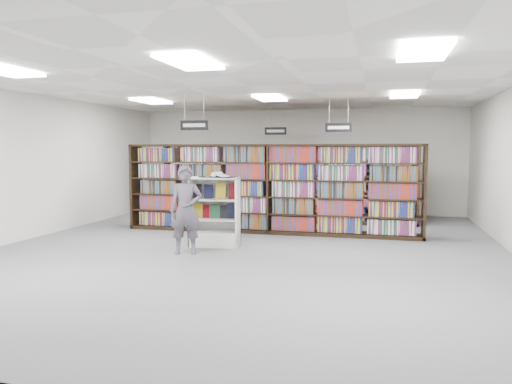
% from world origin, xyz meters
% --- Properties ---
extents(floor, '(12.00, 12.00, 0.00)m').
position_xyz_m(floor, '(0.00, 0.00, 0.00)').
color(floor, '#4D4D52').
rests_on(floor, ground).
extents(ceiling, '(10.00, 12.00, 0.10)m').
position_xyz_m(ceiling, '(0.00, 0.00, 3.20)').
color(ceiling, silver).
rests_on(ceiling, wall_back).
extents(wall_back, '(10.00, 0.10, 3.20)m').
position_xyz_m(wall_back, '(0.00, 6.00, 1.60)').
color(wall_back, silver).
rests_on(wall_back, ground).
extents(wall_front, '(10.00, 0.10, 3.20)m').
position_xyz_m(wall_front, '(0.00, -6.00, 1.60)').
color(wall_front, silver).
rests_on(wall_front, ground).
extents(wall_left, '(0.10, 12.00, 3.20)m').
position_xyz_m(wall_left, '(-5.00, 0.00, 1.60)').
color(wall_left, silver).
rests_on(wall_left, ground).
extents(bookshelf_row_near, '(7.00, 0.60, 2.10)m').
position_xyz_m(bookshelf_row_near, '(0.00, 2.00, 1.05)').
color(bookshelf_row_near, black).
rests_on(bookshelf_row_near, floor).
extents(bookshelf_row_mid, '(7.00, 0.60, 2.10)m').
position_xyz_m(bookshelf_row_mid, '(0.00, 4.00, 1.05)').
color(bookshelf_row_mid, black).
rests_on(bookshelf_row_mid, floor).
extents(bookshelf_row_far, '(7.00, 0.60, 2.10)m').
position_xyz_m(bookshelf_row_far, '(0.00, 5.70, 1.05)').
color(bookshelf_row_far, black).
rests_on(bookshelf_row_far, floor).
extents(aisle_sign_left, '(0.65, 0.02, 0.80)m').
position_xyz_m(aisle_sign_left, '(-1.50, 1.00, 2.53)').
color(aisle_sign_left, '#B2B2B7').
rests_on(aisle_sign_left, ceiling).
extents(aisle_sign_right, '(0.65, 0.02, 0.80)m').
position_xyz_m(aisle_sign_right, '(1.50, 3.00, 2.53)').
color(aisle_sign_right, '#B2B2B7').
rests_on(aisle_sign_right, ceiling).
extents(aisle_sign_center, '(0.65, 0.02, 0.80)m').
position_xyz_m(aisle_sign_center, '(-0.50, 5.00, 2.53)').
color(aisle_sign_center, '#B2B2B7').
rests_on(aisle_sign_center, ceiling).
extents(troffer_front_left, '(0.60, 1.20, 0.04)m').
position_xyz_m(troffer_front_left, '(-3.00, -3.00, 3.16)').
color(troffer_front_left, white).
rests_on(troffer_front_left, ceiling).
extents(troffer_front_center, '(0.60, 1.20, 0.04)m').
position_xyz_m(troffer_front_center, '(0.00, -3.00, 3.16)').
color(troffer_front_center, white).
rests_on(troffer_front_center, ceiling).
extents(troffer_front_right, '(0.60, 1.20, 0.04)m').
position_xyz_m(troffer_front_right, '(3.00, -3.00, 3.16)').
color(troffer_front_right, white).
rests_on(troffer_front_right, ceiling).
extents(troffer_back_left, '(0.60, 1.20, 0.04)m').
position_xyz_m(troffer_back_left, '(-3.00, 2.00, 3.16)').
color(troffer_back_left, white).
rests_on(troffer_back_left, ceiling).
extents(troffer_back_center, '(0.60, 1.20, 0.04)m').
position_xyz_m(troffer_back_center, '(0.00, 2.00, 3.16)').
color(troffer_back_center, white).
rests_on(troffer_back_center, ceiling).
extents(troffer_back_right, '(0.60, 1.20, 0.04)m').
position_xyz_m(troffer_back_right, '(3.00, 2.00, 3.16)').
color(troffer_back_right, white).
rests_on(troffer_back_right, ceiling).
extents(endcap_display, '(1.07, 0.63, 1.41)m').
position_xyz_m(endcap_display, '(-0.76, 0.18, 0.48)').
color(endcap_display, silver).
rests_on(endcap_display, floor).
extents(open_book, '(0.74, 0.47, 0.13)m').
position_xyz_m(open_book, '(-0.68, 0.15, 1.44)').
color(open_book, black).
rests_on(open_book, endcap_display).
extents(shopper, '(0.69, 0.55, 1.67)m').
position_xyz_m(shopper, '(-1.03, -0.70, 0.84)').
color(shopper, '#524C57').
rests_on(shopper, floor).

